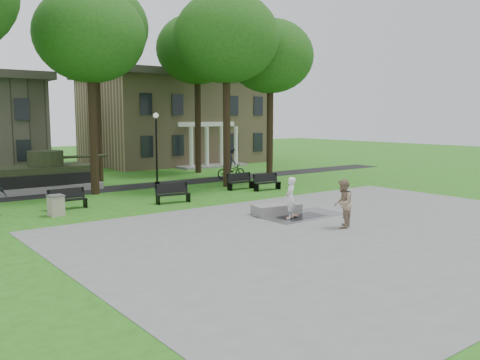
% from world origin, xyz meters
% --- Properties ---
extents(ground, '(120.00, 120.00, 0.00)m').
position_xyz_m(ground, '(0.00, 0.00, 0.00)').
color(ground, '#285914').
rests_on(ground, ground).
extents(plaza, '(22.00, 16.00, 0.02)m').
position_xyz_m(plaza, '(0.00, -5.00, 0.01)').
color(plaza, gray).
rests_on(plaza, ground).
extents(footpath, '(44.00, 2.60, 0.01)m').
position_xyz_m(footpath, '(0.00, 12.00, 0.01)').
color(footpath, black).
rests_on(footpath, ground).
extents(building_right, '(17.00, 12.00, 8.60)m').
position_xyz_m(building_right, '(10.00, 26.00, 4.34)').
color(building_right, '#9E8460').
rests_on(building_right, ground).
extents(tree_1, '(6.20, 6.20, 11.63)m').
position_xyz_m(tree_1, '(-4.50, 10.50, 8.95)').
color(tree_1, black).
rests_on(tree_1, ground).
extents(tree_2, '(6.60, 6.60, 12.16)m').
position_xyz_m(tree_2, '(3.50, 8.50, 9.32)').
color(tree_2, black).
rests_on(tree_2, ground).
extents(tree_3, '(6.00, 6.00, 11.19)m').
position_xyz_m(tree_3, '(8.00, 9.50, 8.60)').
color(tree_3, black).
rests_on(tree_3, ground).
extents(tree_4, '(7.20, 7.20, 13.50)m').
position_xyz_m(tree_4, '(-2.00, 16.00, 10.39)').
color(tree_4, black).
rests_on(tree_4, ground).
extents(tree_5, '(6.40, 6.40, 12.44)m').
position_xyz_m(tree_5, '(6.50, 16.50, 9.67)').
color(tree_5, black).
rests_on(tree_5, ground).
extents(lamp_mid, '(0.36, 0.36, 4.73)m').
position_xyz_m(lamp_mid, '(0.50, 12.30, 2.79)').
color(lamp_mid, black).
rests_on(lamp_mid, ground).
extents(lamp_right, '(0.36, 0.36, 4.73)m').
position_xyz_m(lamp_right, '(10.50, 12.30, 2.79)').
color(lamp_right, black).
rests_on(lamp_right, ground).
extents(tank_monument, '(7.45, 3.40, 2.40)m').
position_xyz_m(tank_monument, '(-6.46, 14.00, 0.86)').
color(tank_monument, gray).
rests_on(tank_monument, ground).
extents(puddle, '(2.20, 1.20, 0.00)m').
position_xyz_m(puddle, '(0.21, -1.69, 0.02)').
color(puddle, black).
rests_on(puddle, plaza).
extents(concrete_block, '(2.34, 1.36, 0.45)m').
position_xyz_m(concrete_block, '(-0.29, -0.57, 0.24)').
color(concrete_block, gray).
rests_on(concrete_block, plaza).
extents(skateboard, '(0.80, 0.33, 0.07)m').
position_xyz_m(skateboard, '(-0.26, -1.59, 0.06)').
color(skateboard, brown).
rests_on(skateboard, plaza).
extents(skateboarder, '(0.80, 0.70, 1.83)m').
position_xyz_m(skateboarder, '(-0.49, -1.69, 0.94)').
color(skateboarder, silver).
rests_on(skateboarder, plaza).
extents(friend_watching, '(1.21, 1.14, 1.98)m').
position_xyz_m(friend_watching, '(-0.11, -4.34, 1.01)').
color(friend_watching, '#957A60').
rests_on(friend_watching, plaza).
extents(cyclist, '(2.26, 1.33, 2.34)m').
position_xyz_m(cyclist, '(6.20, 11.68, 0.95)').
color(cyclist, black).
rests_on(cyclist, ground).
extents(park_bench_0, '(1.80, 0.54, 1.00)m').
position_xyz_m(park_bench_0, '(-7.42, 6.70, 0.52)').
color(park_bench_0, black).
rests_on(park_bench_0, ground).
extents(park_bench_1, '(1.84, 0.74, 1.00)m').
position_xyz_m(park_bench_1, '(-2.47, 5.15, 0.52)').
color(park_bench_1, black).
rests_on(park_bench_1, ground).
extents(park_bench_2, '(1.80, 0.52, 1.00)m').
position_xyz_m(park_bench_2, '(3.40, 6.98, 0.52)').
color(park_bench_2, black).
rests_on(park_bench_2, ground).
extents(park_bench_3, '(1.82, 0.61, 1.00)m').
position_xyz_m(park_bench_3, '(4.47, 5.71, 0.52)').
color(park_bench_3, black).
rests_on(park_bench_3, ground).
extents(trash_bin, '(0.71, 0.71, 0.96)m').
position_xyz_m(trash_bin, '(-8.42, 5.29, 0.49)').
color(trash_bin, '#A89A8A').
rests_on(trash_bin, ground).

